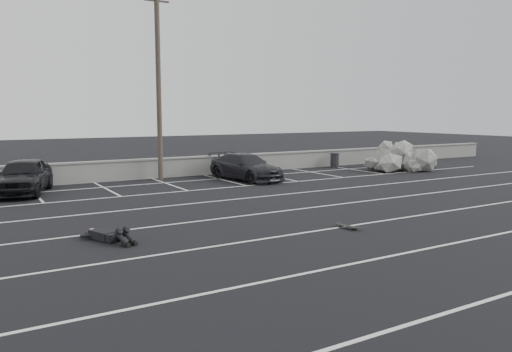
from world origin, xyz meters
TOP-DOWN VIEW (x-y plane):
  - ground at (0.00, 0.00)m, footprint 120.00×120.00m
  - seawall at (0.00, 14.00)m, footprint 50.00×0.45m
  - stall_lines at (-0.08, 4.41)m, footprint 36.00×20.05m
  - car_left at (-8.38, 11.89)m, footprint 3.18×4.88m
  - car_right at (2.05, 10.91)m, footprint 2.60×4.91m
  - utility_pole at (-1.75, 13.20)m, footprint 1.29×0.26m
  - trash_bin at (9.91, 13.24)m, footprint 0.63×0.63m
  - riprap_pile at (12.45, 9.74)m, footprint 5.14×3.77m
  - person at (-7.43, 2.23)m, footprint 2.60×3.06m
  - skateboard at (-0.78, -0.24)m, footprint 0.30×0.75m

SIDE VIEW (x-z plane):
  - ground at x=0.00m, z-range 0.00..0.00m
  - stall_lines at x=-0.08m, z-range 0.00..0.01m
  - skateboard at x=-0.78m, z-range 0.02..0.11m
  - person at x=-7.43m, z-range 0.00..0.48m
  - trash_bin at x=9.91m, z-range 0.01..0.92m
  - seawall at x=0.00m, z-range 0.02..1.08m
  - riprap_pile at x=12.45m, z-range -0.20..1.36m
  - car_right at x=2.05m, z-range 0.00..1.36m
  - car_left at x=-8.38m, z-range 0.00..1.54m
  - utility_pole at x=-1.75m, z-range 0.06..9.70m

